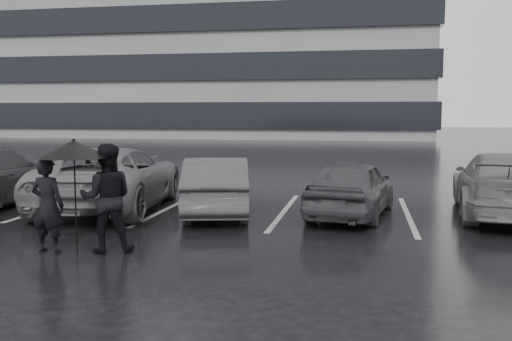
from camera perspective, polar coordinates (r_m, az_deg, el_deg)
The scene contains 9 objects.
ground at distance 11.04m, azimuth -2.04°, elevation -6.20°, with size 160.00×160.00×0.00m, color black.
car_main at distance 12.76m, azimuth 9.51°, elevation -1.70°, with size 1.52×3.78×1.29m, color black.
car_west_a at distance 12.91m, azimuth -3.97°, elevation -1.53°, with size 1.37×3.93×1.29m, color #29292C.
car_west_b at distance 14.04m, azimuth -14.22°, elevation -0.71°, with size 2.45×5.32×1.48m, color #4E4E51.
car_east at distance 13.72m, azimuth 23.59°, elevation -1.29°, with size 2.00×4.92×1.43m, color #4E4E51.
pedestrian_left at distance 9.96m, azimuth -20.11°, elevation -3.30°, with size 0.57×0.37×1.57m, color black.
pedestrian_right at distance 9.69m, azimuth -14.72°, elevation -2.68°, with size 0.87×0.68×1.80m, color black.
umbrella at distance 9.63m, azimuth -17.76°, elevation 2.07°, with size 1.11×1.11×1.88m.
stall_stripes at distance 13.61m, azimuth -3.02°, elevation -3.88°, with size 19.72×5.00×0.00m.
Camera 1 is at (2.37, -10.53, 2.31)m, focal length 40.00 mm.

